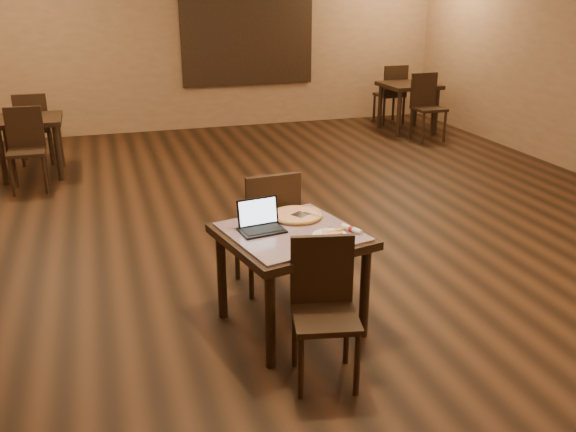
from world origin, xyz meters
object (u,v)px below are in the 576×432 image
object	(u,v)px
laptop	(260,222)
other_table_a	(409,92)
other_table_b_chair_far	(33,125)
other_table_b_chair_near	(26,144)
chair_main_far	(269,225)
chair_main_near	(324,301)
pizza_pan	(297,217)
other_table_a_chair_near	(426,103)
tiled_table	(291,244)
other_table_a_chair_far	(392,91)
other_table_b	(29,128)

from	to	relation	value
laptop	other_table_a	bearing A→B (deg)	45.59
other_table_b_chair_far	other_table_b_chair_near	bearing A→B (deg)	89.57
other_table_b_chair_far	chair_main_far	bearing A→B (deg)	113.73
laptop	other_table_b_chair_near	world-z (taller)	other_table_b_chair_near
laptop	other_table_b_chair_near	bearing A→B (deg)	107.42
chair_main_near	pizza_pan	world-z (taller)	chair_main_near
other_table_a	other_table_b_chair_near	world-z (taller)	other_table_b_chair_near
other_table_a_chair_near	laptop	bearing A→B (deg)	-130.78
chair_main_near	chair_main_far	xyz separation A→B (m)	(-0.01, 1.23, 0.06)
other_table_a_chair_near	other_table_b_chair_far	distance (m)	6.00
chair_main_near	other_table_a_chair_near	distance (m)	6.84
other_table_a	tiled_table	bearing A→B (deg)	-125.64
other_table_b_chair_near	laptop	bearing A→B (deg)	-65.21
other_table_a_chair_far	other_table_b	distance (m)	6.20
tiled_table	chair_main_far	bearing A→B (deg)	76.66
other_table_a_chair_far	chair_main_far	bearing A→B (deg)	54.44
other_table_a_chair_near	other_table_b_chair_near	size ratio (longest dim) A/B	1.06
chair_main_near	other_table_a_chair_far	distance (m)	7.89
tiled_table	chair_main_near	xyz separation A→B (m)	(0.02, -0.62, -0.14)
tiled_table	other_table_b_chair_near	xyz separation A→B (m)	(-2.09, 4.12, -0.09)
chair_main_far	other_table_a_chair_far	size ratio (longest dim) A/B	0.97
other_table_a_chair_near	other_table_b	bearing A→B (deg)	-177.95
chair_main_near	laptop	distance (m)	0.81
other_table_b_chair_far	other_table_b	bearing A→B (deg)	89.57
chair_main_near	other_table_a_chair_far	size ratio (longest dim) A/B	0.87
chair_main_near	pizza_pan	bearing A→B (deg)	95.11
laptop	pizza_pan	bearing A→B (deg)	16.03
other_table_a_chair_far	other_table_b_chair_far	bearing A→B (deg)	8.20
laptop	other_table_a_chair_far	distance (m)	7.40
chair_main_far	other_table_b_chair_near	size ratio (longest dim) A/B	1.02
laptop	other_table_b	size ratio (longest dim) A/B	0.40
chair_main_near	other_table_b_chair_far	distance (m)	6.27
pizza_pan	other_table_b	size ratio (longest dim) A/B	0.41
chair_main_far	other_table_b	world-z (taller)	chair_main_far
chair_main_far	other_table_b_chair_far	xyz separation A→B (m)	(-2.09, 4.68, -0.01)
other_table_a	other_table_b_chair_far	distance (m)	6.01
laptop	other_table_a_chair_far	world-z (taller)	other_table_a_chair_far
chair_main_far	other_table_b_chair_far	world-z (taller)	chair_main_far
laptop	other_table_a_chair_far	bearing A→B (deg)	48.44
other_table_a_chair_near	other_table_a_chair_far	world-z (taller)	same
tiled_table	other_table_b_chair_far	xyz separation A→B (m)	(-2.09, 5.29, -0.09)
chair_main_near	pizza_pan	distance (m)	0.90
other_table_a	other_table_a_chair_near	distance (m)	0.62
chair_main_far	other_table_a_chair_near	distance (m)	5.88
chair_main_far	other_table_a_chair_far	world-z (taller)	other_table_a_chair_far
other_table_b	chair_main_near	bearing A→B (deg)	-68.81
tiled_table	chair_main_far	distance (m)	0.62
pizza_pan	other_table_b	world-z (taller)	other_table_b
other_table_a_chair_near	other_table_b	distance (m)	6.01
chair_main_near	other_table_b_chair_far	xyz separation A→B (m)	(-2.10, 5.91, 0.04)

